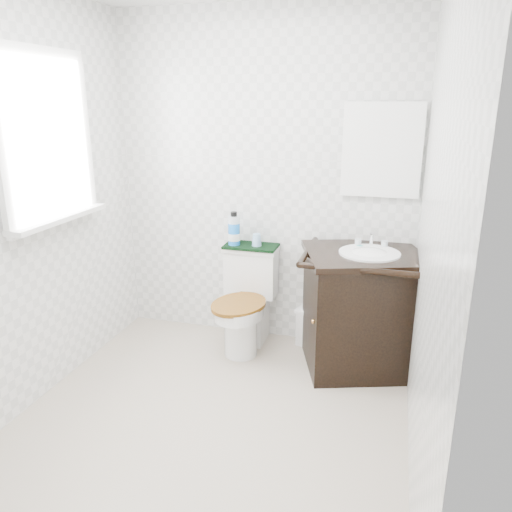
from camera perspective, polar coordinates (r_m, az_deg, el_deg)
The scene contains 14 objects.
floor at distance 3.03m, azimuth -5.40°, elevation -18.38°, with size 2.40×2.40×0.00m, color #B5A792.
wall_back at distance 3.65m, azimuth 0.88°, elevation 8.43°, with size 2.40×2.40×0.00m, color silver.
wall_front at distance 1.53m, azimuth -23.05°, elevation -5.75°, with size 2.40×2.40×0.00m, color silver.
wall_left at distance 3.10m, azimuth -25.48°, elevation 5.17°, with size 2.40×2.40×0.00m, color silver.
wall_right at distance 2.36m, azimuth 19.56°, elevation 2.47°, with size 2.40×2.40×0.00m, color silver.
window at distance 3.23m, azimuth -22.97°, elevation 12.20°, with size 0.02×0.70×0.90m, color white.
mirror at distance 3.47m, azimuth 14.18°, elevation 11.63°, with size 0.50×0.02×0.60m, color silver.
toilet at distance 3.69m, azimuth -1.07°, elevation -5.60°, with size 0.44×0.65×0.73m.
vanity at distance 3.46m, azimuth 11.97°, elevation -5.72°, with size 0.91×0.84×0.92m.
trash_bin at distance 3.78m, azimuth 6.31°, elevation -8.03°, with size 0.24×0.22×0.29m.
towel at distance 3.66m, azimuth -0.57°, elevation 1.14°, with size 0.39×0.22×0.02m, color black.
mouthwash_bottle at distance 3.64m, azimuth -2.54°, elevation 3.02°, with size 0.09×0.09×0.25m.
cup at distance 3.63m, azimuth 0.08°, elevation 1.86°, with size 0.07×0.07×0.09m, color #87B5DD.
soap_bar at distance 3.42m, azimuth 11.80°, elevation 1.11°, with size 0.06×0.04×0.02m, color #17706E.
Camera 1 is at (0.92, -2.28, 1.76)m, focal length 35.00 mm.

